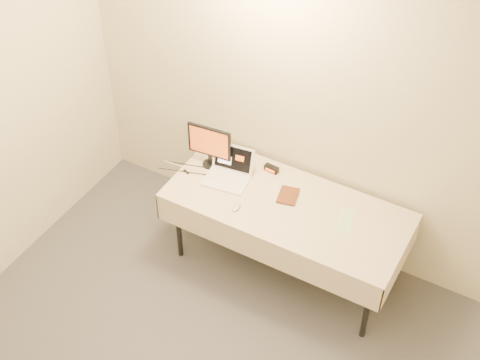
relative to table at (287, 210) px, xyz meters
The scene contains 9 objects.
back_wall 0.81m from the table, 90.00° to the left, with size 4.00×0.10×2.70m, color beige.
table is the anchor object (origin of this frame).
laptop 0.56m from the table, behind, with size 0.38×0.35×0.23m.
monitor 0.81m from the table, behind, with size 0.37×0.14×0.38m.
book 0.20m from the table, 147.82° to the left, with size 0.14×0.02×0.19m, color brown.
alarm_clock 0.41m from the table, 135.19° to the left, with size 0.12×0.06×0.05m.
clicker 0.39m from the table, 144.91° to the right, with size 0.05×0.10×0.02m, color #B9B9BC.
paper_form 0.46m from the table, ahead, with size 0.10×0.26×0.00m, color #B7D8AC.
usb_dongle 0.87m from the table, behind, with size 0.06×0.02×0.01m, color black.
Camera 1 is at (1.46, -1.26, 4.30)m, focal length 50.00 mm.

